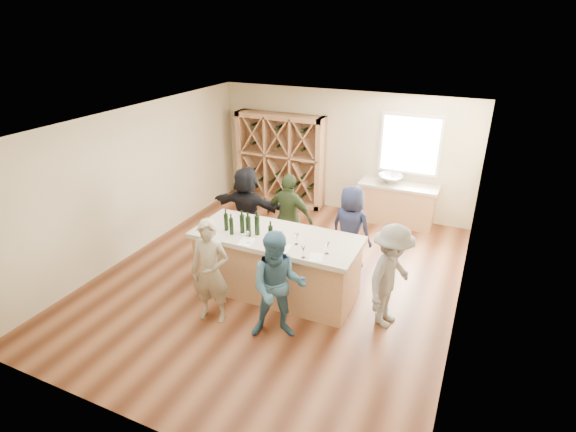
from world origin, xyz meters
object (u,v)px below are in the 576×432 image
at_px(wine_bottle_b, 231,226).
at_px(person_far_left, 247,209).
at_px(wine_bottle_c, 242,224).
at_px(person_server, 391,277).
at_px(wine_bottle_a, 226,222).
at_px(person_far_right, 351,229).
at_px(tasting_counter_base, 277,266).
at_px(person_near_left, 210,271).
at_px(wine_bottle_d, 248,227).
at_px(person_far_mid, 289,217).
at_px(wine_rack, 280,159).
at_px(sink, 390,179).
at_px(wine_bottle_f, 271,235).
at_px(wine_bottle_e, 257,225).
at_px(person_near_right, 278,287).

relative_size(wine_bottle_b, person_far_left, 0.16).
relative_size(wine_bottle_c, person_server, 0.19).
height_order(wine_bottle_a, wine_bottle_c, wine_bottle_c).
xyz_separation_m(wine_bottle_a, person_far_right, (1.69, 1.45, -0.42)).
relative_size(tasting_counter_base, person_near_left, 1.57).
distance_m(tasting_counter_base, wine_bottle_b, 1.01).
distance_m(wine_bottle_c, wine_bottle_d, 0.16).
distance_m(person_far_mid, person_far_left, 0.91).
relative_size(wine_rack, wine_bottle_c, 7.13).
distance_m(sink, person_far_mid, 2.77).
xyz_separation_m(sink, wine_bottle_b, (-1.70, -3.88, 0.20)).
xyz_separation_m(wine_bottle_d, person_far_mid, (0.08, 1.41, -0.40)).
relative_size(wine_bottle_d, wine_bottle_f, 1.10).
bearing_deg(sink, person_far_right, -94.01).
bearing_deg(wine_bottle_c, wine_rack, 106.48).
bearing_deg(wine_bottle_a, wine_bottle_e, 6.88).
distance_m(wine_bottle_c, wine_bottle_e, 0.26).
relative_size(tasting_counter_base, wine_bottle_f, 8.67).
distance_m(sink, tasting_counter_base, 3.79).
bearing_deg(wine_bottle_b, wine_bottle_e, 22.48).
height_order(wine_rack, tasting_counter_base, wine_rack).
relative_size(wine_bottle_a, person_near_right, 0.17).
bearing_deg(wine_bottle_f, sink, 75.97).
bearing_deg(person_near_left, wine_bottle_b, 85.99).
height_order(wine_bottle_b, wine_bottle_e, wine_bottle_e).
bearing_deg(wine_bottle_b, person_server, 4.69).
distance_m(tasting_counter_base, person_server, 1.91).
bearing_deg(sink, person_far_mid, -118.98).
distance_m(wine_bottle_a, wine_bottle_b, 0.18).
bearing_deg(wine_bottle_c, person_near_right, -39.11).
height_order(wine_bottle_c, wine_bottle_d, wine_bottle_d).
bearing_deg(wine_bottle_e, tasting_counter_base, 20.48).
distance_m(person_near_right, person_far_left, 2.79).
bearing_deg(wine_bottle_a, person_near_right, -31.71).
relative_size(tasting_counter_base, wine_bottle_a, 9.00).
xyz_separation_m(wine_bottle_a, wine_bottle_e, (0.54, 0.06, 0.02)).
height_order(wine_bottle_a, person_far_mid, person_far_mid).
xyz_separation_m(tasting_counter_base, person_server, (1.88, -0.06, 0.32)).
distance_m(wine_bottle_c, person_far_mid, 1.41).
height_order(sink, wine_bottle_e, wine_bottle_e).
bearing_deg(wine_bottle_f, person_near_left, -130.71).
height_order(person_far_mid, wine_bottle_f, person_far_mid).
bearing_deg(person_far_left, person_far_right, 179.10).
xyz_separation_m(tasting_counter_base, person_far_right, (0.86, 1.27, 0.31)).
distance_m(tasting_counter_base, wine_bottle_d, 0.87).
relative_size(person_server, person_far_right, 1.02).
relative_size(person_near_left, wine_bottle_f, 5.53).
bearing_deg(person_far_mid, person_far_left, 7.68).
bearing_deg(wine_bottle_b, sink, 66.38).
bearing_deg(person_near_left, wine_bottle_e, 62.16).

